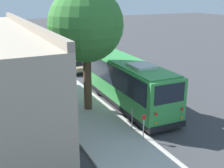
# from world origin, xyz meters

# --- Properties ---
(ground_plane) EXTENTS (160.00, 160.00, 0.00)m
(ground_plane) POSITION_xyz_m (0.00, 0.00, 0.00)
(ground_plane) COLOR #3D3D3F
(sidewalk_slab) EXTENTS (80.00, 3.67, 0.15)m
(sidewalk_slab) POSITION_xyz_m (0.00, 3.44, 0.07)
(sidewalk_slab) COLOR beige
(sidewalk_slab) RESTS_ON ground
(curb_strip) EXTENTS (80.00, 0.14, 0.15)m
(curb_strip) POSITION_xyz_m (0.00, 1.53, 0.07)
(curb_strip) COLOR #AAA69D
(curb_strip) RESTS_ON ground
(shuttle_bus) EXTENTS (10.19, 2.85, 3.51)m
(shuttle_bus) POSITION_xyz_m (-0.74, 0.01, 1.88)
(shuttle_bus) COLOR green
(shuttle_bus) RESTS_ON ground
(parked_sedan_tan) EXTENTS (4.52, 1.76, 1.28)m
(parked_sedan_tan) POSITION_xyz_m (10.47, 0.55, 0.59)
(parked_sedan_tan) COLOR tan
(parked_sedan_tan) RESTS_ON ground
(parked_sedan_navy) EXTENTS (4.61, 1.94, 1.26)m
(parked_sedan_navy) POSITION_xyz_m (18.05, 0.40, 0.58)
(parked_sedan_navy) COLOR #19234C
(parked_sedan_navy) RESTS_ON ground
(parked_sedan_silver) EXTENTS (4.52, 2.03, 1.28)m
(parked_sedan_silver) POSITION_xyz_m (25.48, 0.55, 0.59)
(parked_sedan_silver) COLOR #A8AAAF
(parked_sedan_silver) RESTS_ON ground
(parked_sedan_blue) EXTENTS (4.49, 1.99, 1.29)m
(parked_sedan_blue) POSITION_xyz_m (31.30, 0.44, 0.60)
(parked_sedan_blue) COLOR navy
(parked_sedan_blue) RESTS_ON ground
(street_tree) EXTENTS (4.92, 4.92, 9.07)m
(street_tree) POSITION_xyz_m (-0.19, 3.03, 6.33)
(street_tree) COLOR brown
(street_tree) RESTS_ON sidewalk_slab
(sign_post_near) EXTENTS (0.06, 0.22, 1.43)m
(sign_post_near) POSITION_xyz_m (-5.77, 1.87, 0.89)
(sign_post_near) COLOR gray
(sign_post_near) RESTS_ON sidewalk_slab
(sign_post_far) EXTENTS (0.06, 0.06, 1.33)m
(sign_post_far) POSITION_xyz_m (-4.50, 1.87, 0.82)
(sign_post_far) COLOR gray
(sign_post_far) RESTS_ON sidewalk_slab
(lane_stripe_mid) EXTENTS (2.40, 0.14, 0.01)m
(lane_stripe_mid) POSITION_xyz_m (-1.79, -3.39, 0.00)
(lane_stripe_mid) COLOR silver
(lane_stripe_mid) RESTS_ON ground
(lane_stripe_ahead) EXTENTS (2.40, 0.14, 0.01)m
(lane_stripe_ahead) POSITION_xyz_m (4.21, -3.39, 0.00)
(lane_stripe_ahead) COLOR silver
(lane_stripe_ahead) RESTS_ON ground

